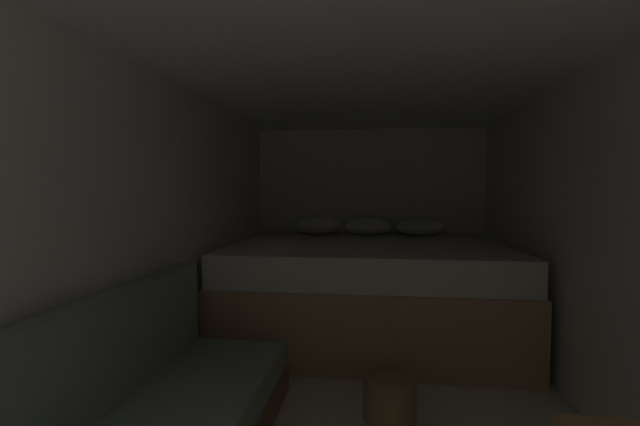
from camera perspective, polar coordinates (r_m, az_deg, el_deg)
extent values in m
cube|color=silver|center=(4.75, 6.63, -0.71)|extent=(2.58, 0.05, 1.98)
cube|color=silver|center=(2.57, -23.49, -3.83)|extent=(0.05, 5.03, 1.98)
cube|color=silver|center=(2.53, 36.13, -4.24)|extent=(0.05, 5.03, 1.98)
cube|color=white|center=(2.32, 6.20, 21.14)|extent=(2.58, 5.03, 0.05)
cube|color=tan|center=(3.87, 6.44, -12.03)|extent=(2.36, 1.85, 0.58)
cube|color=beige|center=(3.78, 6.47, -5.92)|extent=(2.32, 1.81, 0.25)
ellipsoid|color=white|center=(4.49, -0.22, -1.73)|extent=(0.49, 0.35, 0.19)
ellipsoid|color=white|center=(4.48, 13.42, -1.82)|extent=(0.49, 0.35, 0.19)
ellipsoid|color=white|center=(4.45, 6.59, -1.79)|extent=(0.49, 0.35, 0.19)
cube|color=gray|center=(1.99, -32.71, -18.72)|extent=(0.12, 2.42, 0.50)
cylinder|color=olive|center=(2.62, 9.42, -23.52)|extent=(0.30, 0.30, 0.24)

